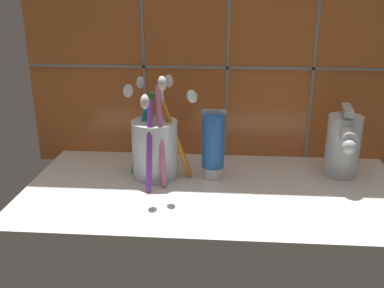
% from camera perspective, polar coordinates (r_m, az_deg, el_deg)
% --- Properties ---
extents(sink_counter, '(0.62, 0.31, 0.02)m').
position_cam_1_polar(sink_counter, '(0.71, 3.12, -6.57)').
color(sink_counter, silver).
rests_on(sink_counter, ground).
extents(tile_wall_backsplash, '(0.72, 0.02, 0.50)m').
position_cam_1_polar(tile_wall_backsplash, '(0.80, 3.74, 14.55)').
color(tile_wall_backsplash, '#C6662D').
rests_on(tile_wall_backsplash, ground).
extents(toothbrush_cup, '(0.13, 0.14, 0.19)m').
position_cam_1_polar(toothbrush_cup, '(0.73, -4.91, -0.18)').
color(toothbrush_cup, silver).
rests_on(toothbrush_cup, sink_counter).
extents(toothpaste_tube, '(0.04, 0.04, 0.12)m').
position_cam_1_polar(toothpaste_tube, '(0.72, 2.83, -0.11)').
color(toothpaste_tube, white).
rests_on(toothpaste_tube, sink_counter).
extents(sink_faucet, '(0.06, 0.11, 0.12)m').
position_cam_1_polar(sink_faucet, '(0.77, 19.55, -0.00)').
color(sink_faucet, silver).
rests_on(sink_faucet, sink_counter).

